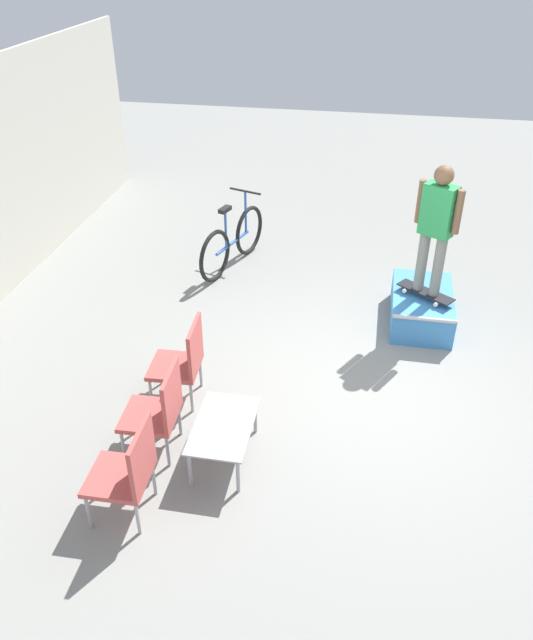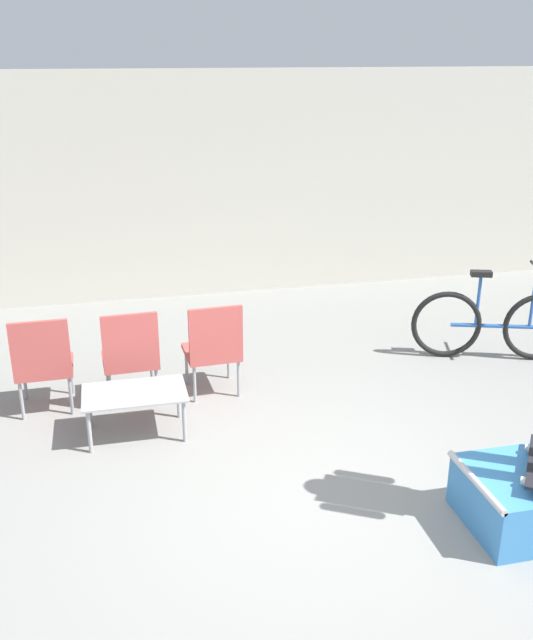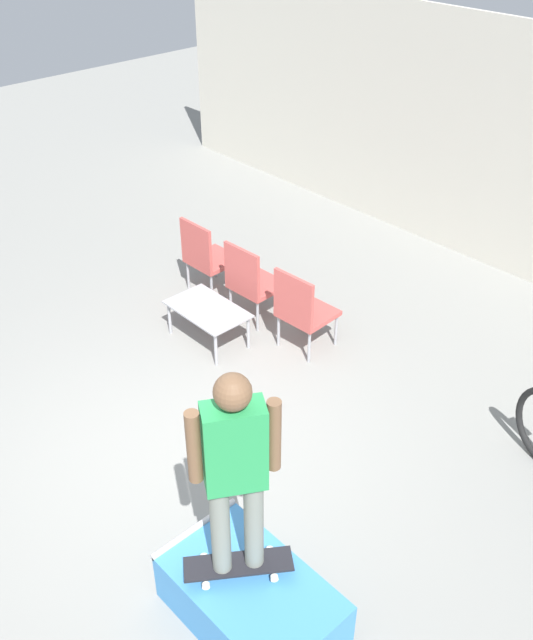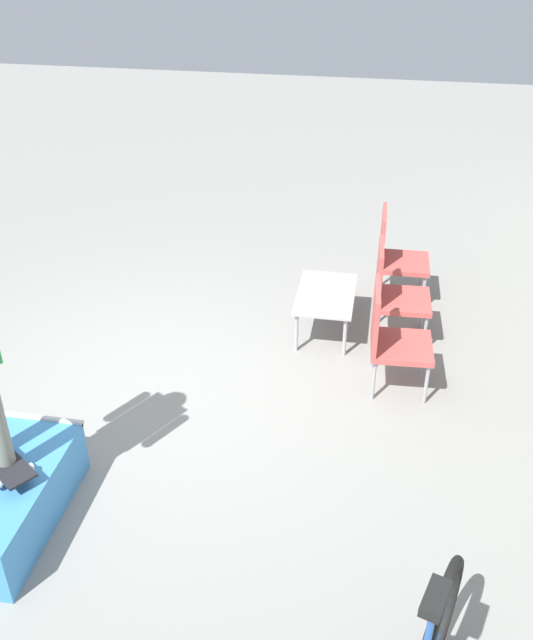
% 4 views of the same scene
% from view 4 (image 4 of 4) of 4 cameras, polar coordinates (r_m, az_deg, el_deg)
% --- Properties ---
extents(ground_plane, '(24.00, 24.00, 0.00)m').
position_cam_4_polar(ground_plane, '(6.33, -7.99, -5.51)').
color(ground_plane, gray).
extents(coffee_table, '(0.90, 0.55, 0.42)m').
position_cam_4_polar(coffee_table, '(6.90, 4.76, 1.80)').
color(coffee_table, '#9E9EA3').
rests_on(coffee_table, ground_plane).
extents(patio_chair_left, '(0.53, 0.53, 0.97)m').
position_cam_4_polar(patio_chair_left, '(7.52, 10.23, 5.32)').
color(patio_chair_left, '#99999E').
rests_on(patio_chair_left, ground_plane).
extents(patio_chair_center, '(0.54, 0.54, 0.97)m').
position_cam_4_polar(patio_chair_center, '(6.81, 10.08, 2.40)').
color(patio_chair_center, '#99999E').
rests_on(patio_chair_center, ground_plane).
extents(patio_chair_right, '(0.55, 0.55, 0.97)m').
position_cam_4_polar(patio_chair_right, '(6.12, 9.90, -1.19)').
color(patio_chair_right, '#99999E').
rests_on(patio_chair_right, ground_plane).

